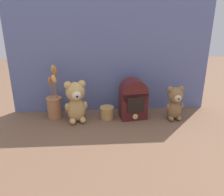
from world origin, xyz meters
name	(u,v)px	position (x,y,z in m)	size (l,w,h in m)	color
ground_plane	(112,120)	(0.00, 0.00, 0.00)	(4.00, 4.00, 0.00)	brown
backdrop_wall	(110,55)	(0.00, 0.17, 0.38)	(1.31, 0.02, 0.76)	slate
teddy_bear_large	(76,101)	(-0.22, -0.01, 0.14)	(0.15, 0.13, 0.26)	tan
teddy_bear_medium	(175,102)	(0.39, -0.02, 0.11)	(0.12, 0.11, 0.22)	olive
flower_vase	(54,104)	(-0.37, 0.06, 0.09)	(0.10, 0.13, 0.34)	#AD7047
vintage_radio	(133,99)	(0.14, 0.02, 0.13)	(0.18, 0.13, 0.26)	#4C1919
decorative_tin_tall	(107,113)	(-0.03, 0.02, 0.04)	(0.09, 0.09, 0.08)	tan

